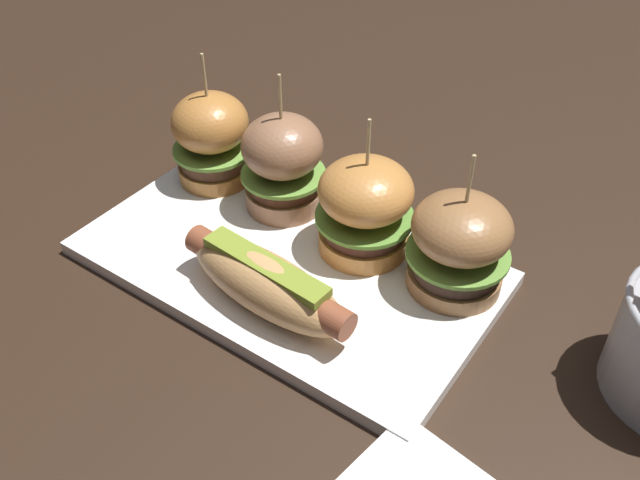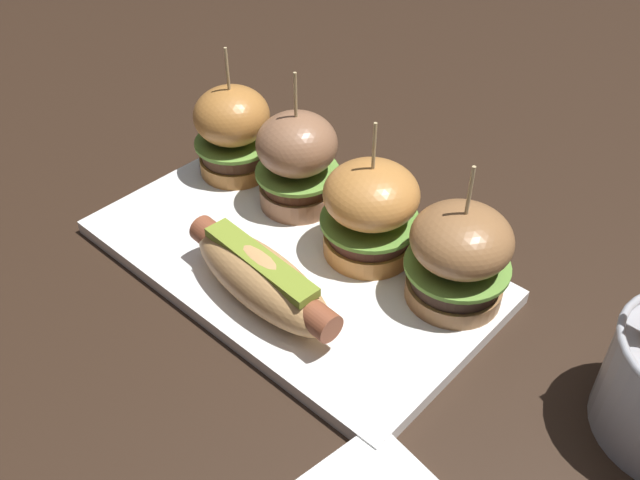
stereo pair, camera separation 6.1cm
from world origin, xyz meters
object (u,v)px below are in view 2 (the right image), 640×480
slider_center_right (370,210)px  slider_far_right (459,256)px  hot_dog (261,277)px  slider_far_left (233,131)px  slider_center_left (297,160)px  platter_main (290,260)px

slider_center_right → slider_far_right: slider_center_right is taller
hot_dog → slider_far_left: size_ratio=1.23×
slider_center_left → platter_main: bearing=-51.4°
hot_dog → slider_center_right: size_ratio=1.27×
platter_main → slider_center_left: 0.10m
hot_dog → slider_center_left: size_ratio=1.20×
platter_main → slider_far_right: bearing=21.8°
slider_far_left → hot_dog: bearing=-35.8°
platter_main → slider_center_left: (-0.05, 0.07, 0.06)m
slider_far_right → platter_main: bearing=-158.2°
slider_far_left → slider_far_right: slider_far_left is taller
hot_dog → slider_far_left: slider_far_left is taller
slider_center_right → slider_far_right: size_ratio=1.01×
slider_center_left → slider_far_right: (0.20, -0.01, -0.00)m
slider_center_right → slider_center_left: bearing=174.3°
slider_far_right → slider_far_left: bearing=179.2°
slider_far_left → slider_far_right: 0.29m
platter_main → slider_center_right: 0.09m
slider_far_left → platter_main: bearing=-23.3°
hot_dog → slider_far_right: (0.12, 0.12, 0.02)m
platter_main → slider_center_right: bearing=47.4°
hot_dog → slider_far_left: (-0.17, 0.12, 0.02)m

